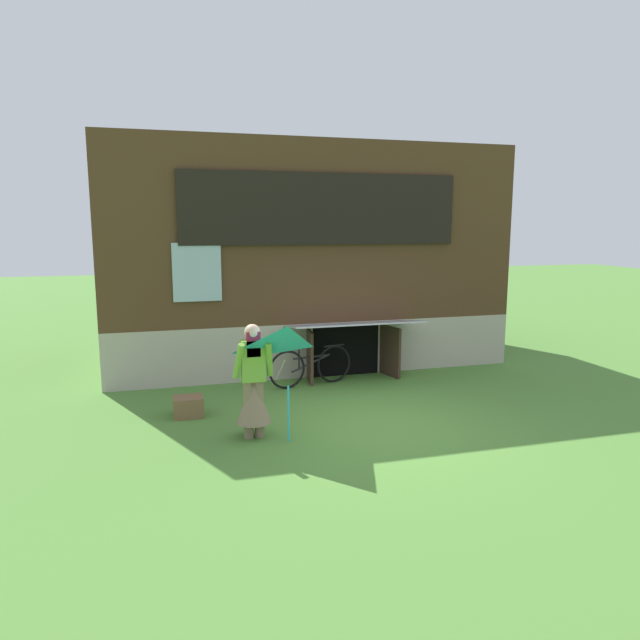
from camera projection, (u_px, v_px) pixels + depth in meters
ground_plane at (375, 424)px, 9.04m from camera, size 60.00×60.00×0.00m
log_house at (296, 255)px, 13.65m from camera, size 8.53×5.66×4.76m
person at (254, 390)px, 8.38m from camera, size 0.61×0.53×1.69m
kite at (288, 356)px, 7.84m from camera, size 0.96×1.04×1.60m
bicycle_black at (311, 366)px, 11.17m from camera, size 1.73×0.39×0.80m
wooden_crate at (188, 407)px, 9.40m from camera, size 0.48×0.40×0.33m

